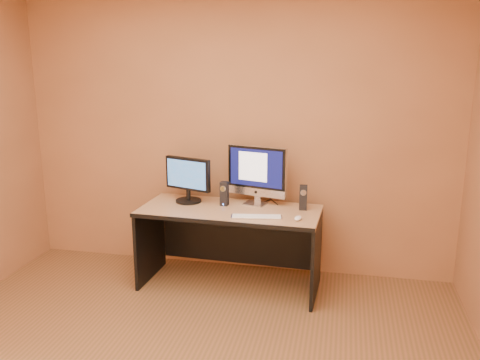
# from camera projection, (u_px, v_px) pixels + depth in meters

# --- Properties ---
(walls) EXTENTS (4.00, 4.00, 2.60)m
(walls) POSITION_uv_depth(u_px,v_px,m) (156.00, 186.00, 2.73)
(walls) COLOR #9F6640
(walls) RESTS_ON ground
(desk) EXTENTS (1.56, 0.74, 0.71)m
(desk) POSITION_uv_depth(u_px,v_px,m) (230.00, 248.00, 4.41)
(desk) COLOR tan
(desk) RESTS_ON ground
(imac) EXTENTS (0.58, 0.33, 0.53)m
(imac) POSITION_uv_depth(u_px,v_px,m) (256.00, 175.00, 4.41)
(imac) COLOR #B7B7BB
(imac) RESTS_ON desk
(second_monitor) EXTENTS (0.51, 0.36, 0.40)m
(second_monitor) POSITION_uv_depth(u_px,v_px,m) (188.00, 180.00, 4.49)
(second_monitor) COLOR black
(second_monitor) RESTS_ON desk
(speaker_left) EXTENTS (0.07, 0.07, 0.21)m
(speaker_left) POSITION_uv_depth(u_px,v_px,m) (224.00, 194.00, 4.41)
(speaker_left) COLOR black
(speaker_left) RESTS_ON desk
(speaker_right) EXTENTS (0.07, 0.07, 0.21)m
(speaker_right) POSITION_uv_depth(u_px,v_px,m) (303.00, 198.00, 4.29)
(speaker_right) COLOR black
(speaker_right) RESTS_ON desk
(keyboard) EXTENTS (0.42, 0.17, 0.02)m
(keyboard) POSITION_uv_depth(u_px,v_px,m) (256.00, 217.00, 4.10)
(keyboard) COLOR silver
(keyboard) RESTS_ON desk
(mouse) EXTENTS (0.07, 0.10, 0.03)m
(mouse) POSITION_uv_depth(u_px,v_px,m) (298.00, 218.00, 4.04)
(mouse) COLOR white
(mouse) RESTS_ON desk
(cable_a) EXTENTS (0.10, 0.19, 0.01)m
(cable_a) POSITION_uv_depth(u_px,v_px,m) (274.00, 201.00, 4.54)
(cable_a) COLOR black
(cable_a) RESTS_ON desk
(cable_b) EXTENTS (0.10, 0.15, 0.01)m
(cable_b) POSITION_uv_depth(u_px,v_px,m) (264.00, 202.00, 4.53)
(cable_b) COLOR black
(cable_b) RESTS_ON desk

